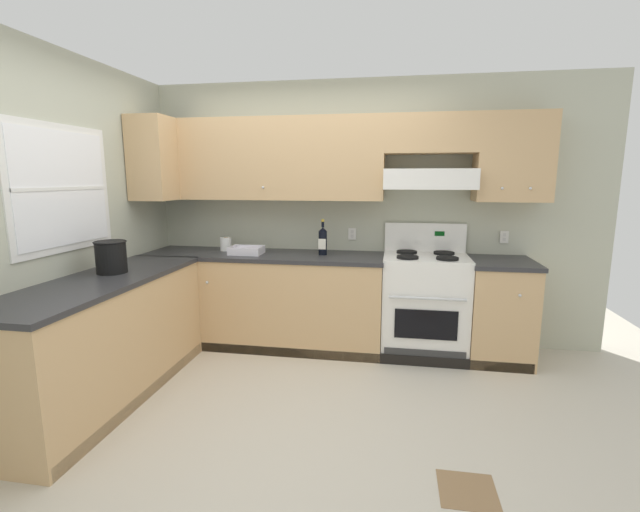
# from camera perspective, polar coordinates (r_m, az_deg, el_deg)

# --- Properties ---
(ground_plane) EXTENTS (7.04, 7.04, 0.00)m
(ground_plane) POSITION_cam_1_polar(r_m,az_deg,el_deg) (3.31, -6.59, -19.38)
(ground_plane) COLOR beige
(floor_accent_tile) EXTENTS (0.30, 0.30, 0.01)m
(floor_accent_tile) POSITION_cam_1_polar(r_m,az_deg,el_deg) (2.73, 18.62, -26.90)
(floor_accent_tile) COLOR olive
(floor_accent_tile) RESTS_ON ground_plane
(wall_back) EXTENTS (4.68, 0.57, 2.55)m
(wall_back) POSITION_cam_1_polar(r_m,az_deg,el_deg) (4.31, 3.86, 8.14)
(wall_back) COLOR #B7BAA3
(wall_back) RESTS_ON ground_plane
(wall_left) EXTENTS (0.47, 4.00, 2.55)m
(wall_left) POSITION_cam_1_polar(r_m,az_deg,el_deg) (3.86, -29.41, 4.61)
(wall_left) COLOR #B7BAA3
(wall_left) RESTS_ON ground_plane
(counter_back_run) EXTENTS (3.60, 0.65, 0.91)m
(counter_back_run) POSITION_cam_1_polar(r_m,az_deg,el_deg) (4.25, -1.69, -5.94)
(counter_back_run) COLOR tan
(counter_back_run) RESTS_ON ground_plane
(counter_left_run) EXTENTS (0.63, 1.91, 0.91)m
(counter_left_run) POSITION_cam_1_polar(r_m,az_deg,el_deg) (3.64, -26.17, -9.76)
(counter_left_run) COLOR tan
(counter_left_run) RESTS_ON ground_plane
(stove) EXTENTS (0.76, 0.62, 1.20)m
(stove) POSITION_cam_1_polar(r_m,az_deg,el_deg) (4.18, 13.38, -6.09)
(stove) COLOR white
(stove) RESTS_ON ground_plane
(wine_bottle) EXTENTS (0.08, 0.08, 0.34)m
(wine_bottle) POSITION_cam_1_polar(r_m,az_deg,el_deg) (4.12, 0.36, 2.04)
(wine_bottle) COLOR black
(wine_bottle) RESTS_ON counter_back_run
(bowl) EXTENTS (0.30, 0.23, 0.07)m
(bowl) POSITION_cam_1_polar(r_m,az_deg,el_deg) (4.24, -9.53, 0.59)
(bowl) COLOR silver
(bowl) RESTS_ON counter_back_run
(bucket) EXTENTS (0.24, 0.24, 0.25)m
(bucket) POSITION_cam_1_polar(r_m,az_deg,el_deg) (3.69, -25.52, -0.03)
(bucket) COLOR black
(bucket) RESTS_ON counter_left_run
(paper_towel_roll) EXTENTS (0.11, 0.11, 0.13)m
(paper_towel_roll) POSITION_cam_1_polar(r_m,az_deg,el_deg) (4.47, -12.13, 1.54)
(paper_towel_roll) COLOR white
(paper_towel_roll) RESTS_ON counter_back_run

